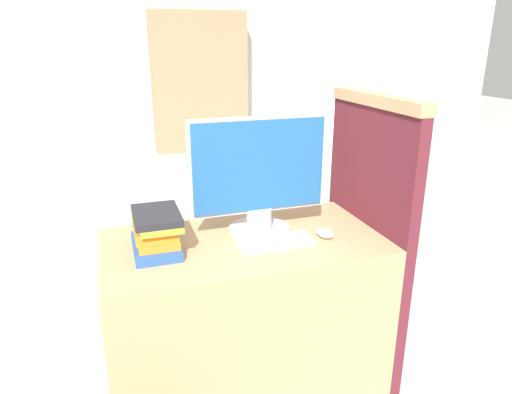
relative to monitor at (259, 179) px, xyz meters
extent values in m
cube|color=white|center=(-0.09, 5.03, 0.42)|extent=(12.00, 0.06, 2.80)
cube|color=tan|center=(-0.09, -0.06, -0.61)|extent=(1.13, 0.61, 0.75)
cube|color=#5B1E28|center=(0.50, -0.04, -0.35)|extent=(0.05, 0.65, 1.26)
cube|color=tan|center=(0.50, -0.04, 0.30)|extent=(0.07, 0.65, 0.05)
cylinder|color=#B7B7BC|center=(0.00, 0.00, -0.22)|extent=(0.26, 0.26, 0.02)
cylinder|color=#B7B7BC|center=(0.00, 0.00, -0.17)|extent=(0.11, 0.11, 0.08)
cube|color=#B7B7BC|center=(0.00, 0.00, 0.06)|extent=(0.58, 0.01, 0.40)
cube|color=#1E5693|center=(0.00, 0.00, 0.06)|extent=(0.55, 0.02, 0.37)
cube|color=silver|center=(0.02, -0.14, -0.23)|extent=(0.30, 0.13, 0.02)
ellipsoid|color=white|center=(0.24, -0.14, -0.22)|extent=(0.06, 0.10, 0.03)
cube|color=#285199|center=(-0.44, -0.06, -0.21)|extent=(0.17, 0.25, 0.04)
cube|color=orange|center=(-0.43, -0.05, -0.18)|extent=(0.15, 0.25, 0.03)
cube|color=orange|center=(-0.44, -0.06, -0.14)|extent=(0.15, 0.21, 0.04)
cube|color=gold|center=(-0.42, -0.06, -0.11)|extent=(0.16, 0.25, 0.02)
cube|color=#232328|center=(-0.43, -0.07, -0.08)|extent=(0.17, 0.24, 0.03)
cube|color=#9E7A56|center=(0.73, 4.79, -0.03)|extent=(1.32, 0.32, 1.90)
camera|label=1|loc=(-0.57, -1.69, 0.54)|focal=32.00mm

